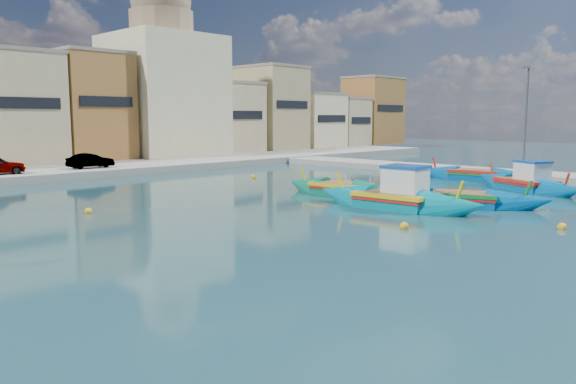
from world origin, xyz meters
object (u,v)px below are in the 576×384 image
quay_street_lamp (525,119)px  luzzu_blue_south (460,201)px  luzzu_cyan_mid (475,176)px  luzzu_turquoise_cabin (526,185)px  church_block (163,78)px  luzzu_green (341,190)px  luzzu_blue_cabin (396,200)px

quay_street_lamp → luzzu_blue_south: (-14.33, -2.58, -4.07)m
quay_street_lamp → luzzu_cyan_mid: quay_street_lamp is taller
luzzu_turquoise_cabin → luzzu_blue_south: (-8.52, -0.05, -0.08)m
luzzu_turquoise_cabin → luzzu_cyan_mid: bearing=55.6°
church_block → quay_street_lamp: 35.04m
luzzu_cyan_mid → luzzu_green: 13.01m
church_block → luzzu_cyan_mid: church_block is taller
church_block → luzzu_turquoise_cabin: (1.64, -36.53, -8.06)m
luzzu_blue_south → luzzu_cyan_mid: bearing=22.7°
luzzu_cyan_mid → luzzu_green: size_ratio=1.11×
luzzu_turquoise_cabin → luzzu_blue_cabin: size_ratio=0.94×
quay_street_lamp → luzzu_cyan_mid: (-2.44, 2.38, -4.07)m
luzzu_green → quay_street_lamp: bearing=-15.6°
luzzu_blue_cabin → luzzu_blue_south: (2.85, -1.91, -0.13)m
luzzu_blue_cabin → luzzu_green: luzzu_blue_cabin is taller
church_block → luzzu_blue_south: size_ratio=2.15×
church_block → luzzu_blue_south: 38.11m
luzzu_blue_cabin → luzzu_cyan_mid: bearing=11.7°
church_block → quay_street_lamp: (7.44, -34.00, -4.07)m
quay_street_lamp → luzzu_cyan_mid: size_ratio=0.91×
luzzu_turquoise_cabin → luzzu_blue_south: size_ratio=0.99×
luzzu_turquoise_cabin → luzzu_cyan_mid: size_ratio=1.00×
church_block → luzzu_green: bearing=-104.8°
luzzu_turquoise_cabin → luzzu_cyan_mid: 5.94m
luzzu_turquoise_cabin → luzzu_blue_cabin: bearing=170.7°
church_block → luzzu_green: (-7.87, -29.71, -8.14)m
church_block → luzzu_blue_cabin: church_block is taller
luzzu_cyan_mid → luzzu_blue_south: size_ratio=0.99×
luzzu_blue_south → church_block: bearing=79.3°
church_block → luzzu_blue_cabin: 36.90m
luzzu_green → luzzu_blue_south: luzzu_blue_south is taller
quay_street_lamp → luzzu_turquoise_cabin: 7.48m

